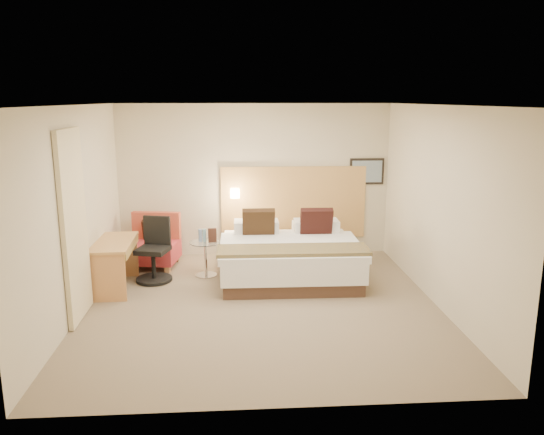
{
  "coord_description": "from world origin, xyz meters",
  "views": [
    {
      "loc": [
        -0.33,
        -6.85,
        2.78
      ],
      "look_at": [
        0.19,
        0.64,
        1.09
      ],
      "focal_mm": 35.0,
      "sensor_mm": 36.0,
      "label": 1
    }
  ],
  "objects": [
    {
      "name": "lounge_chair",
      "position": [
        -1.74,
        1.92,
        0.35
      ],
      "size": [
        0.93,
        0.84,
        0.88
      ],
      "color": "tan",
      "rests_on": "floor"
    },
    {
      "name": "lamp_shade",
      "position": [
        -0.35,
        2.36,
        1.15
      ],
      "size": [
        0.15,
        0.15,
        0.15
      ],
      "primitive_type": "cube",
      "color": "#F5E4BF",
      "rests_on": "wall_back"
    },
    {
      "name": "bottle_a",
      "position": [
        -0.91,
        1.32,
        0.66
      ],
      "size": [
        0.07,
        0.07,
        0.2
      ],
      "primitive_type": "cylinder",
      "rotation": [
        0.0,
        0.0,
        0.14
      ],
      "color": "#7E97C3",
      "rests_on": "side_table"
    },
    {
      "name": "wall_front",
      "position": [
        0.0,
        -2.51,
        1.35
      ],
      "size": [
        4.8,
        0.02,
        2.7
      ],
      "primitive_type": "cube",
      "color": "beige",
      "rests_on": "floor"
    },
    {
      "name": "curtain",
      "position": [
        -2.36,
        -0.25,
        1.22
      ],
      "size": [
        0.06,
        0.9,
        2.42
      ],
      "primitive_type": "cube",
      "color": "beige",
      "rests_on": "wall_left"
    },
    {
      "name": "bottle_b",
      "position": [
        -0.84,
        1.33,
        0.66
      ],
      "size": [
        0.07,
        0.07,
        0.2
      ],
      "primitive_type": "cylinder",
      "rotation": [
        0.0,
        0.0,
        0.14
      ],
      "color": "#8CC2D8",
      "rests_on": "side_table"
    },
    {
      "name": "floor",
      "position": [
        0.0,
        0.0,
        -0.01
      ],
      "size": [
        4.8,
        5.0,
        0.02
      ],
      "primitive_type": "cube",
      "color": "#7B6953",
      "rests_on": "ground"
    },
    {
      "name": "art_frame",
      "position": [
        2.02,
        2.48,
        1.5
      ],
      "size": [
        0.62,
        0.03,
        0.47
      ],
      "primitive_type": "cube",
      "color": "black",
      "rests_on": "wall_back"
    },
    {
      "name": "menu_folder",
      "position": [
        -0.71,
        1.29,
        0.67
      ],
      "size": [
        0.14,
        0.07,
        0.22
      ],
      "primitive_type": "cube",
      "rotation": [
        0.0,
        0.0,
        0.14
      ],
      "color": "#3E2219",
      "rests_on": "side_table"
    },
    {
      "name": "wall_right",
      "position": [
        2.41,
        0.0,
        1.35
      ],
      "size": [
        0.02,
        5.0,
        2.7
      ],
      "primitive_type": "cube",
      "color": "beige",
      "rests_on": "floor"
    },
    {
      "name": "bed",
      "position": [
        0.49,
        1.22,
        0.34
      ],
      "size": [
        2.21,
        2.12,
        1.05
      ],
      "color": "#462E23",
      "rests_on": "floor"
    },
    {
      "name": "headboard_panel",
      "position": [
        0.7,
        2.47,
        0.95
      ],
      "size": [
        2.6,
        0.04,
        1.3
      ],
      "primitive_type": "cube",
      "color": "#BA8748",
      "rests_on": "wall_back"
    },
    {
      "name": "wall_back",
      "position": [
        0.0,
        2.51,
        1.35
      ],
      "size": [
        4.8,
        0.02,
        2.7
      ],
      "primitive_type": "cube",
      "color": "beige",
      "rests_on": "floor"
    },
    {
      "name": "lamp_arm",
      "position": [
        -0.35,
        2.42,
        1.15
      ],
      "size": [
        0.02,
        0.12,
        0.02
      ],
      "primitive_type": "cylinder",
      "rotation": [
        1.57,
        0.0,
        0.0
      ],
      "color": "silver",
      "rests_on": "wall_back"
    },
    {
      "name": "desk_chair",
      "position": [
        -1.61,
        1.15,
        0.41
      ],
      "size": [
        0.68,
        0.68,
        0.98
      ],
      "color": "black",
      "rests_on": "floor"
    },
    {
      "name": "wall_left",
      "position": [
        -2.41,
        0.0,
        1.35
      ],
      "size": [
        0.02,
        5.0,
        2.7
      ],
      "primitive_type": "cube",
      "color": "beige",
      "rests_on": "floor"
    },
    {
      "name": "side_table",
      "position": [
        -0.83,
        1.3,
        0.31
      ],
      "size": [
        0.57,
        0.57,
        0.56
      ],
      "color": "silver",
      "rests_on": "floor"
    },
    {
      "name": "desk",
      "position": [
        -2.11,
        0.82,
        0.57
      ],
      "size": [
        0.56,
        1.18,
        0.73
      ],
      "color": "tan",
      "rests_on": "floor"
    },
    {
      "name": "ceiling",
      "position": [
        0.0,
        0.0,
        2.71
      ],
      "size": [
        4.8,
        5.0,
        0.02
      ],
      "primitive_type": "cube",
      "color": "white",
      "rests_on": "floor"
    },
    {
      "name": "art_canvas",
      "position": [
        2.02,
        2.46,
        1.5
      ],
      "size": [
        0.54,
        0.01,
        0.39
      ],
      "primitive_type": "cube",
      "color": "gray",
      "rests_on": "wall_back"
    }
  ]
}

